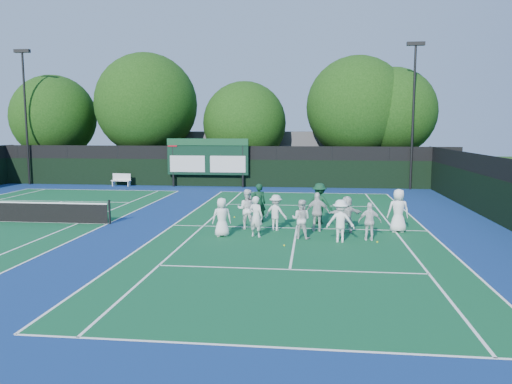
# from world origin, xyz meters

# --- Properties ---
(ground) EXTENTS (120.00, 120.00, 0.00)m
(ground) POSITION_xyz_m (0.00, 0.00, 0.00)
(ground) COLOR #1A3C10
(ground) RESTS_ON ground
(court_apron) EXTENTS (34.00, 32.00, 0.01)m
(court_apron) POSITION_xyz_m (-6.00, 1.00, 0.00)
(court_apron) COLOR navy
(court_apron) RESTS_ON ground
(near_court) EXTENTS (11.05, 23.85, 0.01)m
(near_court) POSITION_xyz_m (0.00, 1.00, 0.01)
(near_court) COLOR #10522C
(near_court) RESTS_ON ground
(back_fence) EXTENTS (34.00, 0.08, 3.00)m
(back_fence) POSITION_xyz_m (-6.00, 16.00, 1.36)
(back_fence) COLOR black
(back_fence) RESTS_ON ground
(scoreboard) EXTENTS (6.00, 0.21, 3.55)m
(scoreboard) POSITION_xyz_m (-7.01, 15.59, 2.19)
(scoreboard) COLOR black
(scoreboard) RESTS_ON ground
(clubhouse) EXTENTS (18.00, 6.00, 4.00)m
(clubhouse) POSITION_xyz_m (-2.00, 24.00, 2.00)
(clubhouse) COLOR #545459
(clubhouse) RESTS_ON ground
(light_pole_left) EXTENTS (1.20, 0.30, 10.12)m
(light_pole_left) POSITION_xyz_m (-21.00, 15.70, 6.30)
(light_pole_left) COLOR black
(light_pole_left) RESTS_ON ground
(light_pole_right) EXTENTS (1.20, 0.30, 10.12)m
(light_pole_right) POSITION_xyz_m (7.50, 15.70, 6.30)
(light_pole_right) COLOR black
(light_pole_right) RESTS_ON ground
(bench) EXTENTS (1.53, 0.63, 0.94)m
(bench) POSITION_xyz_m (-13.51, 15.37, 0.50)
(bench) COLOR silver
(bench) RESTS_ON ground
(tree_a) EXTENTS (6.92, 6.92, 8.66)m
(tree_a) POSITION_xyz_m (-20.67, 19.58, 5.02)
(tree_a) COLOR black
(tree_a) RESTS_ON ground
(tree_b) EXTENTS (8.22, 8.22, 10.32)m
(tree_b) POSITION_xyz_m (-12.70, 19.58, 5.99)
(tree_b) COLOR black
(tree_b) RESTS_ON ground
(tree_c) EXTENTS (6.59, 6.59, 7.99)m
(tree_c) POSITION_xyz_m (-4.66, 19.58, 4.52)
(tree_c) COLOR black
(tree_c) RESTS_ON ground
(tree_d) EXTENTS (7.80, 7.80, 9.83)m
(tree_d) POSITION_xyz_m (4.14, 19.58, 5.73)
(tree_d) COLOR black
(tree_d) RESTS_ON ground
(tree_e) EXTENTS (6.76, 6.76, 8.92)m
(tree_e) POSITION_xyz_m (6.80, 19.58, 5.37)
(tree_e) COLOR black
(tree_e) RESTS_ON ground
(tennis_ball_0) EXTENTS (0.07, 0.07, 0.07)m
(tennis_ball_0) POSITION_xyz_m (-0.34, -2.37, 0.03)
(tennis_ball_0) COLOR #CDD218
(tennis_ball_0) RESTS_ON ground
(tennis_ball_2) EXTENTS (0.07, 0.07, 0.07)m
(tennis_ball_2) POSITION_xyz_m (3.11, -1.39, 0.03)
(tennis_ball_2) COLOR #CDD218
(tennis_ball_2) RESTS_ON ground
(tennis_ball_3) EXTENTS (0.07, 0.07, 0.07)m
(tennis_ball_3) POSITION_xyz_m (-3.07, 3.22, 0.03)
(tennis_ball_3) COLOR #CDD218
(tennis_ball_3) RESTS_ON ground
(tennis_ball_4) EXTENTS (0.07, 0.07, 0.07)m
(tennis_ball_4) POSITION_xyz_m (-1.09, 2.44, 0.03)
(tennis_ball_4) COLOR #CDD218
(tennis_ball_4) RESTS_ON ground
(player_front_0) EXTENTS (0.88, 0.71, 1.56)m
(player_front_0) POSITION_xyz_m (-2.91, -0.96, 0.78)
(player_front_0) COLOR white
(player_front_0) RESTS_ON ground
(player_front_1) EXTENTS (0.71, 0.60, 1.65)m
(player_front_1) POSITION_xyz_m (-1.56, -0.91, 0.82)
(player_front_1) COLOR white
(player_front_1) RESTS_ON ground
(player_front_2) EXTENTS (0.87, 0.75, 1.54)m
(player_front_2) POSITION_xyz_m (0.23, -0.97, 0.77)
(player_front_2) COLOR silver
(player_front_2) RESTS_ON ground
(player_front_3) EXTENTS (1.10, 0.69, 1.63)m
(player_front_3) POSITION_xyz_m (1.72, -1.43, 0.81)
(player_front_3) COLOR white
(player_front_3) RESTS_ON ground
(player_front_4) EXTENTS (0.87, 0.37, 1.48)m
(player_front_4) POSITION_xyz_m (2.86, -1.01, 0.74)
(player_front_4) COLOR white
(player_front_4) RESTS_ON ground
(player_back_0) EXTENTS (0.86, 0.68, 1.71)m
(player_back_0) POSITION_xyz_m (-2.13, 0.66, 0.86)
(player_back_0) COLOR white
(player_back_0) RESTS_ON ground
(player_back_1) EXTENTS (1.12, 0.88, 1.52)m
(player_back_1) POSITION_xyz_m (-0.87, 0.47, 0.76)
(player_back_1) COLOR silver
(player_back_1) RESTS_ON ground
(player_back_2) EXTENTS (0.97, 0.42, 1.64)m
(player_back_2) POSITION_xyz_m (0.87, 0.47, 0.82)
(player_back_2) COLOR silver
(player_back_2) RESTS_ON ground
(player_back_3) EXTENTS (1.50, 0.85, 1.54)m
(player_back_3) POSITION_xyz_m (2.06, 0.30, 0.77)
(player_back_3) COLOR silver
(player_back_3) RESTS_ON ground
(player_back_4) EXTENTS (0.93, 0.65, 1.81)m
(player_back_4) POSITION_xyz_m (4.20, 0.70, 0.91)
(player_back_4) COLOR white
(player_back_4) RESTS_ON ground
(coach_left) EXTENTS (0.73, 0.56, 1.79)m
(coach_left) POSITION_xyz_m (-1.79, 2.21, 0.89)
(coach_left) COLOR #0E331D
(coach_left) RESTS_ON ground
(coach_right) EXTENTS (1.34, 1.01, 1.84)m
(coach_right) POSITION_xyz_m (0.97, 2.18, 0.92)
(coach_right) COLOR #103C23
(coach_right) RESTS_ON ground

